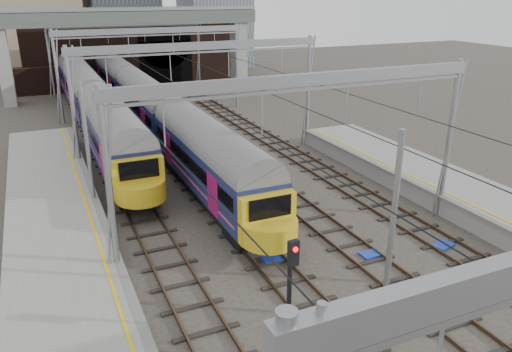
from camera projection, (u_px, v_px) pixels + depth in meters
name	position (u px, v px, depth m)	size (l,w,h in m)	color
tracks	(242.00, 192.00, 28.90)	(14.40, 80.00, 0.22)	#4C3828
overhead_line	(203.00, 63.00, 32.14)	(16.80, 80.00, 8.00)	gray
retaining_wall	(134.00, 49.00, 59.48)	(28.00, 2.75, 9.00)	black
overbridge	(129.00, 27.00, 52.84)	(28.00, 3.00, 9.25)	gray
train_main	(130.00, 89.00, 46.25)	(2.59, 59.96, 4.53)	black
train_second	(77.00, 79.00, 51.25)	(2.67, 61.86, 4.64)	black
signal_near_left	(290.00, 287.00, 14.71)	(0.33, 0.45, 4.39)	black
equip_cover_a	(370.00, 254.00, 22.03)	(0.90, 0.63, 0.11)	#1736B1
equip_cover_b	(273.00, 259.00, 21.64)	(0.91, 0.64, 0.11)	#1736B1
equip_cover_c	(443.00, 245.00, 22.81)	(0.98, 0.69, 0.11)	#1736B1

